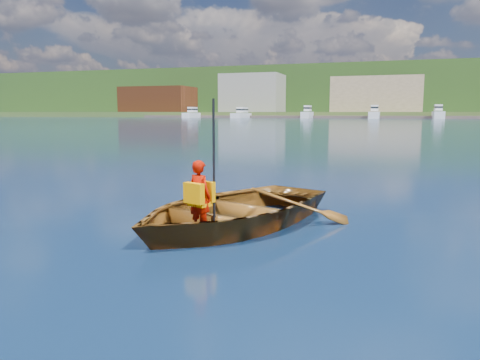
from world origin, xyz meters
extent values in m
plane|color=#122A3E|center=(0.00, 0.00, 0.00)|extent=(600.00, 600.00, 0.00)
imported|color=brown|center=(-1.01, 0.04, 0.28)|extent=(4.22, 4.91, 0.86)
imported|color=#AB0E00|center=(-1.19, -0.86, 0.64)|extent=(0.46, 0.38, 1.07)
cube|color=#FFA000|center=(-1.23, -0.97, 0.70)|extent=(0.35, 0.21, 0.30)
cube|color=#FFA000|center=(-1.15, -0.74, 0.70)|extent=(0.35, 0.20, 0.30)
cube|color=#FFA000|center=(-1.19, -0.86, 0.52)|extent=(0.36, 0.31, 0.05)
cylinder|color=black|center=(-0.99, -0.77, 1.08)|extent=(0.05, 0.05, 1.96)
cube|color=#32521D|center=(0.00, 190.00, 1.00)|extent=(400.00, 80.00, 2.00)
cube|color=#2A431D|center=(0.00, 240.00, 11.00)|extent=(400.00, 100.00, 22.00)
cube|color=brown|center=(-7.30, 148.00, 0.40)|extent=(160.05, 9.19, 0.80)
cube|color=brown|center=(-90.00, 165.00, 7.00)|extent=(28.00, 16.00, 10.00)
cube|color=gray|center=(-50.00, 165.00, 9.00)|extent=(22.00, 16.00, 14.00)
cube|color=tan|center=(-5.00, 165.00, 8.00)|extent=(30.00, 16.00, 12.00)
cube|color=white|center=(-65.58, 143.00, 0.75)|extent=(2.78, 9.94, 1.89)
cube|color=white|center=(-65.58, 143.99, 2.79)|extent=(1.95, 4.47, 1.80)
cube|color=black|center=(-65.58, 143.99, 2.89)|extent=(2.00, 4.67, 0.50)
cube|color=white|center=(-47.42, 143.00, 0.71)|extent=(3.48, 12.45, 1.78)
cube|color=white|center=(-47.42, 144.24, 2.68)|extent=(2.44, 5.60, 1.80)
cube|color=black|center=(-47.42, 144.24, 2.78)|extent=(2.51, 5.85, 0.50)
cube|color=white|center=(-25.21, 143.00, 0.90)|extent=(2.60, 9.28, 2.26)
cube|color=white|center=(-25.21, 143.93, 3.16)|extent=(1.82, 4.18, 1.80)
cube|color=black|center=(-25.21, 143.93, 3.26)|extent=(1.87, 4.36, 0.50)
cube|color=white|center=(-4.49, 143.00, 0.93)|extent=(3.07, 10.96, 2.33)
cube|color=white|center=(-4.49, 144.10, 3.23)|extent=(2.15, 4.93, 1.80)
cube|color=black|center=(-4.49, 144.10, 3.33)|extent=(2.21, 5.15, 0.50)
cube|color=white|center=(13.61, 143.00, 0.95)|extent=(2.92, 10.43, 2.38)
cube|color=white|center=(13.61, 144.04, 3.28)|extent=(2.04, 4.69, 1.80)
cube|color=black|center=(13.61, 144.04, 3.38)|extent=(2.10, 4.90, 0.50)
cylinder|color=#382314|center=(-99.88, 200.82, 5.98)|extent=(0.80, 0.80, 3.63)
sphere|color=#2A5F23|center=(-99.88, 200.82, 10.81)|extent=(6.77, 6.77, 6.77)
cylinder|color=#382314|center=(-20.11, 215.41, 8.42)|extent=(0.80, 0.80, 2.68)
sphere|color=#2A5F23|center=(-20.11, 215.41, 12.00)|extent=(5.00, 5.00, 5.00)
cylinder|color=#382314|center=(-6.39, 236.35, 12.77)|extent=(0.80, 0.80, 3.00)
sphere|color=#2A5F23|center=(-6.39, 236.35, 16.78)|extent=(5.61, 5.61, 5.61)
cylinder|color=#382314|center=(-59.61, 236.83, 13.08)|extent=(0.80, 0.80, 3.43)
sphere|color=#2A5F23|center=(-59.61, 236.83, 17.65)|extent=(6.40, 6.40, 6.40)
cylinder|color=#382314|center=(-12.53, 265.83, 19.05)|extent=(0.80, 0.80, 3.77)
sphere|color=#2A5F23|center=(-12.53, 265.83, 24.08)|extent=(7.04, 7.04, 7.04)
cylinder|color=#382314|center=(-16.09, 260.49, 18.16)|extent=(0.80, 0.80, 4.13)
sphere|color=#2A5F23|center=(-16.09, 260.49, 23.68)|extent=(7.72, 7.72, 7.72)
cylinder|color=#382314|center=(-57.04, 242.80, 14.20)|extent=(0.80, 0.80, 3.28)
sphere|color=#2A5F23|center=(-57.04, 242.80, 18.57)|extent=(6.12, 6.12, 6.12)
cylinder|color=#382314|center=(-155.23, 254.55, 16.63)|extent=(0.80, 0.80, 3.44)
sphere|color=#2A5F23|center=(-155.23, 254.55, 21.21)|extent=(6.42, 6.42, 6.42)
cylinder|color=#382314|center=(-98.92, 248.07, 15.57)|extent=(0.80, 0.80, 3.91)
sphere|color=#2A5F23|center=(-98.92, 248.07, 20.78)|extent=(7.29, 7.29, 7.29)
cylinder|color=#382314|center=(-108.29, 229.66, 11.51)|extent=(0.80, 0.80, 3.15)
sphere|color=#2A5F23|center=(-108.29, 229.66, 15.71)|extent=(5.89, 5.89, 5.89)
cylinder|color=#382314|center=(-25.83, 275.68, 20.70)|extent=(0.80, 0.80, 3.12)
sphere|color=#2A5F23|center=(-25.83, 275.68, 24.86)|extent=(5.83, 5.83, 5.83)
cylinder|color=#382314|center=(-127.36, 242.64, 14.36)|extent=(0.80, 0.80, 3.67)
sphere|color=#2A5F23|center=(-127.36, 242.64, 19.26)|extent=(6.86, 6.86, 6.86)
camera|label=1|loc=(1.48, -7.09, 1.86)|focal=35.00mm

